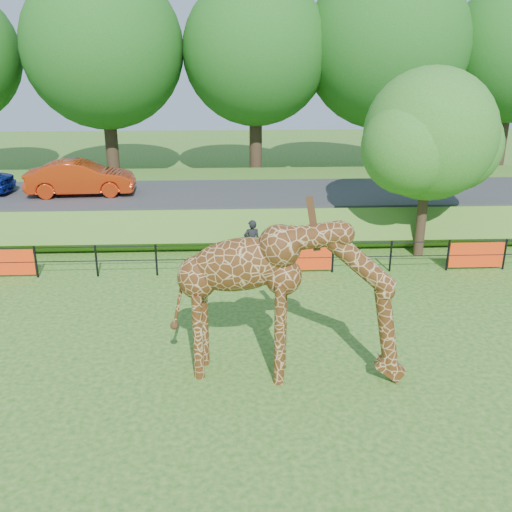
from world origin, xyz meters
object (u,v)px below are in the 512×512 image
object	(u,v)px
car_red	(81,178)
tree_east	(432,139)
visitor	(252,242)
giraffe	(288,301)

from	to	relation	value
car_red	tree_east	world-z (taller)	tree_east
car_red	visitor	xyz separation A→B (m)	(7.02, -4.83, -1.34)
tree_east	visitor	bearing A→B (deg)	-174.33
visitor	tree_east	xyz separation A→B (m)	(6.33, 0.63, 3.47)
giraffe	visitor	bearing A→B (deg)	102.97
tree_east	car_red	bearing A→B (deg)	162.52
visitor	tree_east	distance (m)	7.25
car_red	giraffe	bearing A→B (deg)	-152.23
giraffe	tree_east	distance (m)	10.26
giraffe	car_red	distance (m)	14.46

